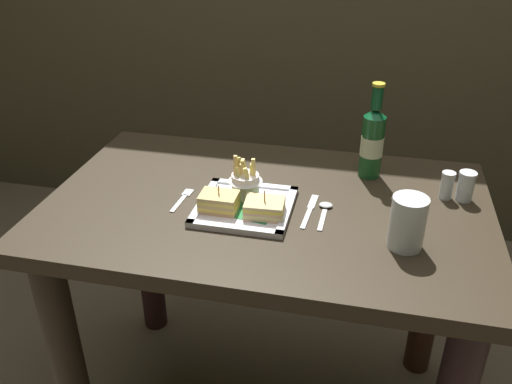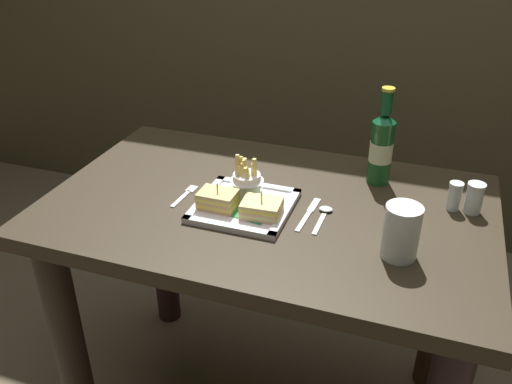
# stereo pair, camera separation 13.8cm
# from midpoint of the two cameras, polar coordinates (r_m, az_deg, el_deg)

# --- Properties ---
(dining_table) EXTENTS (1.16, 0.73, 0.77)m
(dining_table) POSITION_cam_midpoint_polar(r_m,az_deg,el_deg) (1.51, -1.53, -6.70)
(dining_table) COLOR black
(dining_table) RESTS_ON ground_plane
(square_plate) EXTENTS (0.24, 0.24, 0.02)m
(square_plate) POSITION_cam_midpoint_polar(r_m,az_deg,el_deg) (1.38, -4.05, -1.65)
(square_plate) COLOR white
(square_plate) RESTS_ON dining_table
(sandwich_half_left) EXTENTS (0.09, 0.07, 0.07)m
(sandwich_half_left) POSITION_cam_midpoint_polar(r_m,az_deg,el_deg) (1.36, -6.85, -1.12)
(sandwich_half_left) COLOR tan
(sandwich_half_left) RESTS_ON square_plate
(sandwich_half_right) EXTENTS (0.10, 0.08, 0.07)m
(sandwich_half_right) POSITION_cam_midpoint_polar(r_m,az_deg,el_deg) (1.33, -2.06, -1.79)
(sandwich_half_right) COLOR #D8AE7F
(sandwich_half_right) RESTS_ON square_plate
(fries_cup) EXTENTS (0.09, 0.09, 0.12)m
(fries_cup) POSITION_cam_midpoint_polar(r_m,az_deg,el_deg) (1.41, -3.93, 1.18)
(fries_cup) COLOR white
(fries_cup) RESTS_ON square_plate
(beer_bottle) EXTENTS (0.06, 0.06, 0.27)m
(beer_bottle) POSITION_cam_midpoint_polar(r_m,az_deg,el_deg) (1.53, 9.72, 5.30)
(beer_bottle) COLOR #194E21
(beer_bottle) RESTS_ON dining_table
(water_glass) EXTENTS (0.08, 0.08, 0.13)m
(water_glass) POSITION_cam_midpoint_polar(r_m,az_deg,el_deg) (1.24, 12.70, -3.64)
(water_glass) COLOR silver
(water_glass) RESTS_ON dining_table
(fork) EXTENTS (0.03, 0.13, 0.00)m
(fork) POSITION_cam_midpoint_polar(r_m,az_deg,el_deg) (1.45, -10.47, -0.74)
(fork) COLOR silver
(fork) RESTS_ON dining_table
(knife) EXTENTS (0.03, 0.17, 0.00)m
(knife) POSITION_cam_midpoint_polar(r_m,az_deg,el_deg) (1.38, 2.89, -1.96)
(knife) COLOR silver
(knife) RESTS_ON dining_table
(spoon) EXTENTS (0.03, 0.13, 0.01)m
(spoon) POSITION_cam_midpoint_polar(r_m,az_deg,el_deg) (1.38, 4.49, -1.89)
(spoon) COLOR silver
(spoon) RESTS_ON dining_table
(salt_shaker) EXTENTS (0.04, 0.04, 0.08)m
(salt_shaker) POSITION_cam_midpoint_polar(r_m,az_deg,el_deg) (1.48, 17.09, 0.46)
(salt_shaker) COLOR silver
(salt_shaker) RESTS_ON dining_table
(pepper_shaker) EXTENTS (0.05, 0.05, 0.08)m
(pepper_shaker) POSITION_cam_midpoint_polar(r_m,az_deg,el_deg) (1.49, 18.89, 0.35)
(pepper_shaker) COLOR silver
(pepper_shaker) RESTS_ON dining_table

